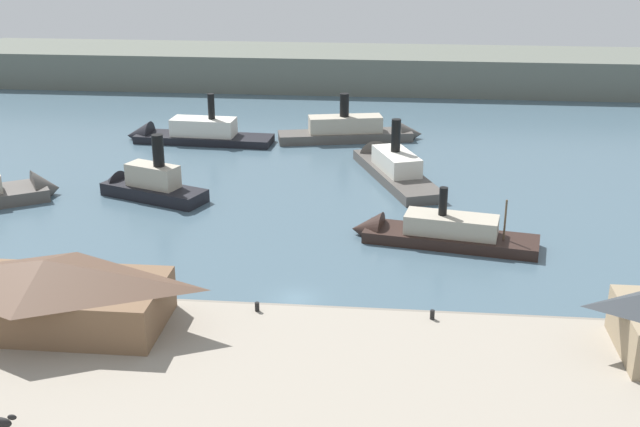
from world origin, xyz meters
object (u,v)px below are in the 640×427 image
ferry_outer_harbor (359,131)px  ferry_departing_north (186,134)px  mooring_post_center_east (257,307)px  ferry_mid_harbor (389,164)px  ferry_shed_central_terminal (48,292)px  ferry_approaching_west (145,185)px  mooring_post_west (432,315)px  ferry_approaching_east (429,232)px

ferry_outer_harbor → ferry_departing_north: bearing=-172.4°
mooring_post_center_east → ferry_mid_harbor: ferry_mid_harbor is taller
ferry_shed_central_terminal → mooring_post_center_east: 19.31m
ferry_approaching_west → ferry_mid_harbor: bearing=23.0°
ferry_mid_harbor → ferry_outer_harbor: 19.54m
mooring_post_west → ferry_approaching_west: 51.74m
ferry_mid_harbor → mooring_post_west: bearing=-84.2°
ferry_approaching_west → ferry_mid_harbor: (33.50, 14.24, -0.38)m
ferry_approaching_west → ferry_outer_harbor: ferry_approaching_west is taller
mooring_post_center_east → mooring_post_west: same height
mooring_post_west → ferry_outer_harbor: ferry_outer_harbor is taller
mooring_post_west → ferry_outer_harbor: bearing=98.9°
mooring_post_west → ferry_outer_harbor: 68.38m
ferry_departing_north → ferry_outer_harbor: bearing=7.6°
ferry_shed_central_terminal → ferry_approaching_east: size_ratio=0.94×
mooring_post_west → ferry_approaching_east: 21.96m
ferry_outer_harbor → ferry_approaching_west: bearing=-130.3°
ferry_shed_central_terminal → ferry_outer_harbor: size_ratio=0.84×
ferry_shed_central_terminal → ferry_approaching_west: bearing=94.7°
mooring_post_west → ferry_departing_north: bearing=122.3°
ferry_shed_central_terminal → ferry_approaching_east: (35.53, 26.46, -3.23)m
ferry_outer_harbor → ferry_shed_central_terminal: bearing=-108.9°
ferry_shed_central_terminal → ferry_approaching_west: (-3.23, 39.11, -2.70)m
mooring_post_center_east → mooring_post_west: (16.68, 0.03, 0.00)m
mooring_post_center_east → ferry_departing_north: size_ratio=0.03×
ferry_outer_harbor → ferry_approaching_east: 46.88m
ferry_mid_harbor → ferry_departing_north: bearing=157.3°
ferry_approaching_west → ferry_outer_harbor: size_ratio=0.66×
ferry_approaching_west → ferry_mid_harbor: size_ratio=0.65×
ferry_shed_central_terminal → ferry_mid_harbor: size_ratio=0.82×
ferry_outer_harbor → ferry_approaching_east: ferry_outer_harbor is taller
ferry_approaching_east → mooring_post_center_east: bearing=-127.7°
mooring_post_center_east → ferry_approaching_west: (-21.79, 34.63, 0.14)m
ferry_shed_central_terminal → ferry_outer_harbor: 76.25m
mooring_post_west → ferry_mid_harbor: size_ratio=0.03×
ferry_approaching_east → ferry_mid_harbor: bearing=101.1°
mooring_post_center_east → ferry_outer_harbor: (6.15, 67.60, -0.03)m
mooring_post_center_east → ferry_approaching_west: 40.92m
mooring_post_center_east → ferry_mid_harbor: (11.71, 48.87, -0.24)m
mooring_post_center_east → ferry_mid_harbor: size_ratio=0.03×
mooring_post_west → ferry_approaching_east: (0.29, 21.96, -0.39)m
mooring_post_west → ferry_approaching_west: ferry_approaching_west is taller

